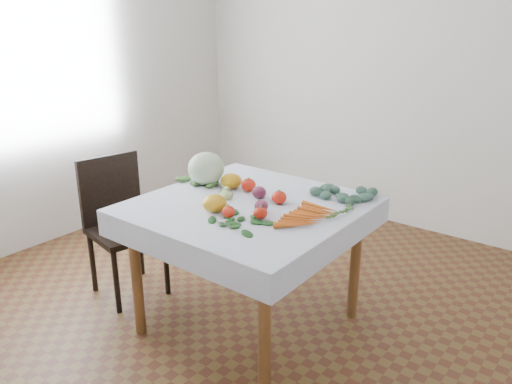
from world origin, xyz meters
The scene contains 20 objects.
ground centered at (0.00, 0.00, 0.00)m, with size 4.00×4.00×0.00m, color brown.
back_wall centered at (0.00, 2.00, 1.35)m, with size 4.00×0.04×2.70m, color white.
left_wall centered at (-2.00, 0.00, 1.35)m, with size 0.04×4.00×2.70m, color white.
table centered at (0.00, 0.00, 0.65)m, with size 1.00×1.00×0.75m.
tablecloth centered at (0.00, 0.00, 0.75)m, with size 1.12×1.12×0.01m, color white.
chair centered at (-0.92, -0.17, 0.51)m, with size 0.47×0.47×0.89m.
cabbage centered at (-0.40, 0.10, 0.85)m, with size 0.22×0.22×0.20m, color beige.
tomato_a centered at (-0.13, 0.16, 0.79)m, with size 0.08×0.08×0.07m, color red.
tomato_b centered at (0.13, 0.09, 0.79)m, with size 0.08×0.08×0.07m, color red.
tomato_c centered at (0.18, -0.13, 0.79)m, with size 0.07×0.07×0.06m, color red.
tomato_d centered at (0.05, -0.22, 0.79)m, with size 0.07×0.07×0.06m, color red.
heirloom_back centered at (-0.24, 0.14, 0.80)m, with size 0.12×0.12×0.09m, color gold.
heirloom_front centered at (-0.07, -0.20, 0.80)m, with size 0.13×0.13×0.09m, color gold.
onion_a centered at (0.13, -0.05, 0.79)m, with size 0.07×0.07×0.06m, color #5C1A31.
onion_b centered at (-0.01, 0.10, 0.79)m, with size 0.08×0.08×0.07m, color #5C1A31.
tomatillo_cluster centered at (-0.18, 0.01, 0.78)m, with size 0.08×0.10×0.04m.
carrot_bunch centered at (0.37, 0.01, 0.77)m, with size 0.21×0.37×0.03m.
kale_bunch centered at (0.36, 0.40, 0.78)m, with size 0.32×0.25×0.04m.
basil_bunch centered at (0.14, -0.25, 0.76)m, with size 0.30×0.21×0.01m.
dill_bunch centered at (-0.45, 0.12, 0.77)m, with size 0.22×0.21×0.03m.
Camera 1 is at (1.57, -1.96, 1.70)m, focal length 35.00 mm.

